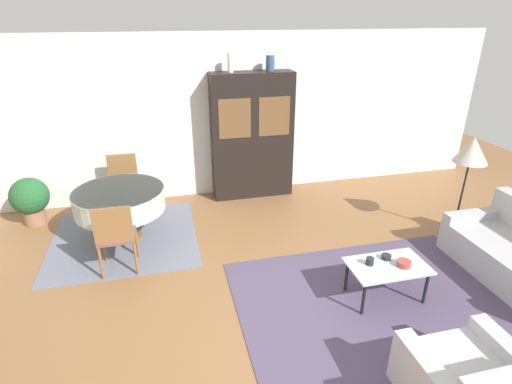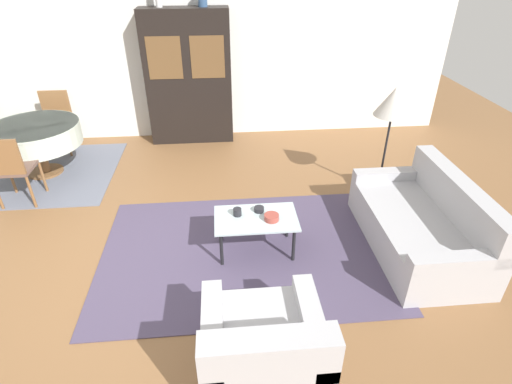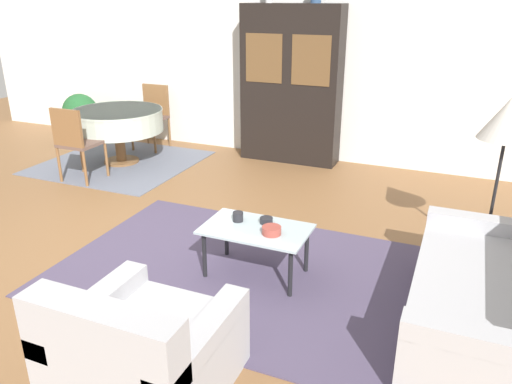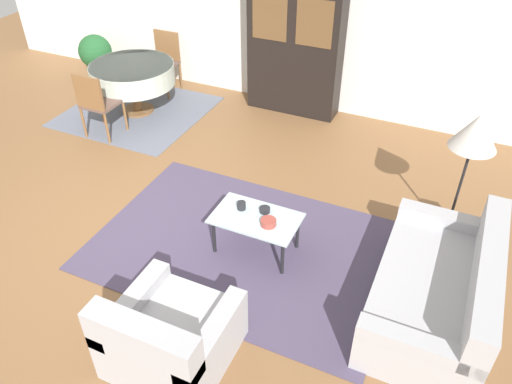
{
  "view_description": "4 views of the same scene",
  "coord_description": "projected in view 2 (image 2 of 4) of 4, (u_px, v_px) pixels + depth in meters",
  "views": [
    {
      "loc": [
        -0.86,
        -2.94,
        2.98
      ],
      "look_at": [
        0.2,
        1.4,
        0.95
      ],
      "focal_mm": 28.0,
      "sensor_mm": 36.0,
      "label": 1
    },
    {
      "loc": [
        1.1,
        -3.14,
        2.83
      ],
      "look_at": [
        1.42,
        0.27,
        0.75
      ],
      "focal_mm": 28.0,
      "sensor_mm": 36.0,
      "label": 2
    },
    {
      "loc": [
        2.85,
        -3.11,
        2.2
      ],
      "look_at": [
        1.42,
        0.27,
        0.75
      ],
      "focal_mm": 35.0,
      "sensor_mm": 36.0,
      "label": 3
    },
    {
      "loc": [
        3.0,
        -3.2,
        3.6
      ],
      "look_at": [
        1.42,
        0.27,
        0.75
      ],
      "focal_mm": 35.0,
      "sensor_mm": 36.0,
      "label": 4
    }
  ],
  "objects": [
    {
      "name": "couch",
      "position": [
        423.0,
        225.0,
        4.32
      ],
      "size": [
        0.95,
        1.76,
        0.81
      ],
      "rotation": [
        0.0,
        0.0,
        1.57
      ],
      "color": "#B2B2B7",
      "rests_on": "ground_plane"
    },
    {
      "name": "area_rug",
      "position": [
        245.0,
        251.0,
        4.37
      ],
      "size": [
        3.09,
        2.14,
        0.01
      ],
      "color": "#4C425B",
      "rests_on": "ground_plane"
    },
    {
      "name": "ground_plane",
      "position": [
        120.0,
        275.0,
        4.06
      ],
      "size": [
        14.0,
        14.0,
        0.0
      ],
      "primitive_type": "plane",
      "color": "brown"
    },
    {
      "name": "dining_chair_near",
      "position": [
        11.0,
        166.0,
        4.92
      ],
      "size": [
        0.44,
        0.44,
        0.94
      ],
      "color": "brown",
      "rests_on": "dining_rug"
    },
    {
      "name": "bowl_small",
      "position": [
        259.0,
        209.0,
        4.26
      ],
      "size": [
        0.11,
        0.11,
        0.05
      ],
      "color": "#232328",
      "rests_on": "coffee_table"
    },
    {
      "name": "armchair",
      "position": [
        264.0,
        349.0,
        2.97
      ],
      "size": [
        0.91,
        0.91,
        0.78
      ],
      "color": "#B2B2B7",
      "rests_on": "ground_plane"
    },
    {
      "name": "dining_table",
      "position": [
        35.0,
        135.0,
        5.6
      ],
      "size": [
        1.23,
        1.23,
        0.74
      ],
      "color": "brown",
      "rests_on": "dining_rug"
    },
    {
      "name": "bowl",
      "position": [
        272.0,
        217.0,
        4.12
      ],
      "size": [
        0.15,
        0.15,
        0.06
      ],
      "color": "#9E4238",
      "rests_on": "coffee_table"
    },
    {
      "name": "coffee_table",
      "position": [
        256.0,
        222.0,
        4.2
      ],
      "size": [
        0.87,
        0.53,
        0.42
      ],
      "color": "black",
      "rests_on": "area_rug"
    },
    {
      "name": "floor_lamp",
      "position": [
        394.0,
        105.0,
        4.81
      ],
      "size": [
        0.45,
        0.45,
        1.45
      ],
      "color": "black",
      "rests_on": "ground_plane"
    },
    {
      "name": "dining_rug",
      "position": [
        46.0,
        173.0,
        5.89
      ],
      "size": [
        2.01,
        1.94,
        0.01
      ],
      "color": "slate",
      "rests_on": "ground_plane"
    },
    {
      "name": "wall_back",
      "position": [
        150.0,
        57.0,
        6.44
      ],
      "size": [
        10.0,
        0.06,
        2.7
      ],
      "color": "white",
      "rests_on": "ground_plane"
    },
    {
      "name": "cup",
      "position": [
        237.0,
        212.0,
        4.19
      ],
      "size": [
        0.09,
        0.09,
        0.08
      ],
      "color": "#232328",
      "rests_on": "coffee_table"
    },
    {
      "name": "dining_chair_far",
      "position": [
        56.0,
        118.0,
        6.34
      ],
      "size": [
        0.44,
        0.44,
        0.94
      ],
      "rotation": [
        0.0,
        0.0,
        3.14
      ],
      "color": "brown",
      "rests_on": "dining_rug"
    },
    {
      "name": "display_cabinet",
      "position": [
        189.0,
        78.0,
        6.44
      ],
      "size": [
        1.36,
        0.39,
        2.11
      ],
      "color": "black",
      "rests_on": "ground_plane"
    }
  ]
}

